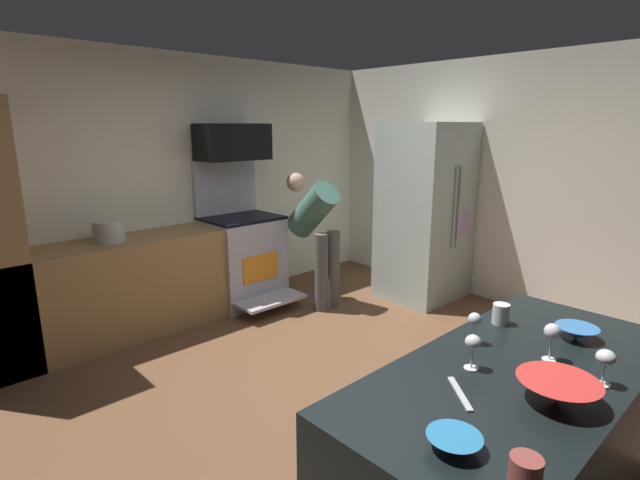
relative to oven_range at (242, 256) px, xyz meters
The scene contains 20 objects.
ground_plane 2.08m from the oven_range, 102.69° to the right, with size 5.20×4.80×0.02m, color brown.
wall_back 0.98m from the oven_range, 139.97° to the left, with size 5.20×0.12×2.60m, color silver.
wall_right 2.98m from the oven_range, 43.18° to the right, with size 0.12×4.80×2.60m, color silver.
lower_cabinet_run 1.34m from the oven_range, behind, with size 2.40×0.60×0.90m, color #997446.
oven_range is the anchor object (origin of this frame).
microwave 1.22m from the oven_range, 90.00° to the left, with size 0.74×0.38×0.37m, color black.
refrigerator 2.06m from the oven_range, 38.00° to the right, with size 0.88×0.78×1.93m.
person_cook 0.88m from the oven_range, 50.19° to the right, with size 0.31×0.70×1.40m.
counter_island 3.60m from the oven_range, 105.47° to the right, with size 1.79×0.80×0.90m, color black.
mixing_bowl_large 3.59m from the oven_range, 97.87° to the right, with size 0.19×0.19×0.06m, color teal.
mixing_bowl_small 3.93m from the oven_range, 114.50° to the right, with size 0.18×0.18×0.05m, color teal.
mixing_bowl_prep 3.86m from the oven_range, 106.85° to the right, with size 0.29×0.29×0.09m, color red.
wine_glass_near 3.88m from the oven_range, 102.93° to the right, with size 0.07×0.07×0.15m.
wine_glass_mid 3.65m from the oven_range, 102.81° to the right, with size 0.07×0.07×0.17m.
wine_glass_far 3.37m from the oven_range, 105.51° to the right, with size 0.06×0.06×0.15m.
wine_glass_extra 3.55m from the oven_range, 108.52° to the right, with size 0.07×0.07×0.15m.
mug_coffee 4.15m from the oven_range, 113.42° to the right, with size 0.09×0.09×0.11m, color brown.
mug_tea 3.27m from the oven_range, 100.28° to the right, with size 0.08×0.08×0.11m, color silver.
knife_chef 3.67m from the oven_range, 111.28° to the right, with size 0.23×0.02×0.01m, color #B7BABF.
stock_pot 1.45m from the oven_range, behind, with size 0.26×0.26×0.19m, color silver.
Camera 1 is at (-2.38, -2.25, 1.89)m, focal length 26.79 mm.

